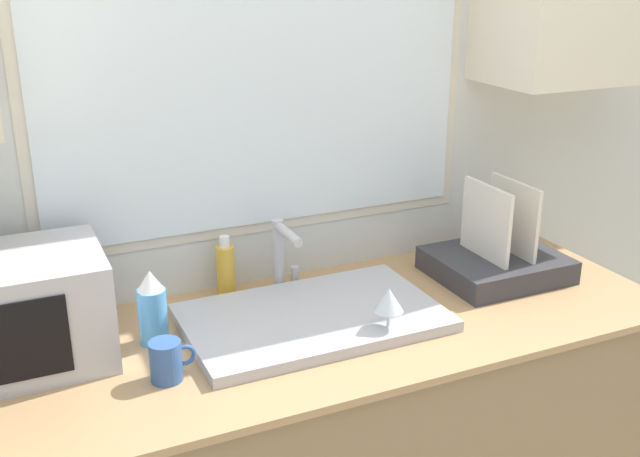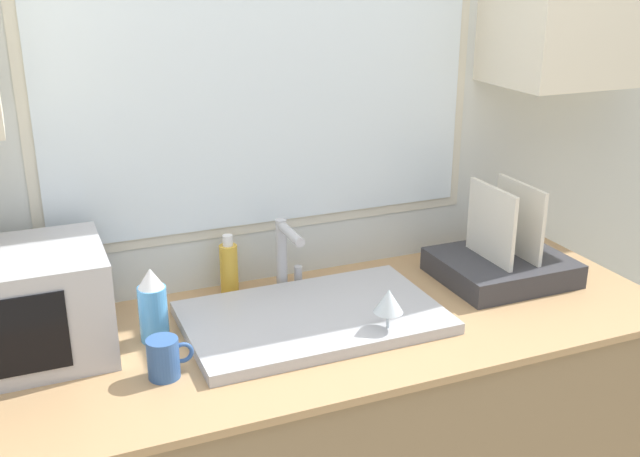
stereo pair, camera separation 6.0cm
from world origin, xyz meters
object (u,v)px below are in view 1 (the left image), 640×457
object	(u,v)px
dish_rack	(496,259)
spray_bottle	(152,309)
microwave	(14,311)
mug_near_sink	(167,361)
soap_bottle	(226,269)
faucet	(283,251)
wine_glass	(389,302)

from	to	relation	value
dish_rack	spray_bottle	xyz separation A→B (m)	(-1.03, 0.01, 0.04)
microwave	spray_bottle	bearing A→B (deg)	-7.29
spray_bottle	mug_near_sink	xyz separation A→B (m)	(-0.01, -0.19, -0.04)
soap_bottle	mug_near_sink	bearing A→B (deg)	-124.39
faucet	mug_near_sink	distance (m)	0.54
spray_bottle	wine_glass	distance (m)	0.58
spray_bottle	faucet	bearing A→B (deg)	19.96
spray_bottle	mug_near_sink	world-z (taller)	spray_bottle
spray_bottle	soap_bottle	bearing A→B (deg)	38.51
faucet	dish_rack	size ratio (longest dim) A/B	0.57
microwave	mug_near_sink	xyz separation A→B (m)	(0.30, -0.23, -0.08)
faucet	soap_bottle	world-z (taller)	faucet
dish_rack	mug_near_sink	xyz separation A→B (m)	(-1.04, -0.17, -0.00)
faucet	wine_glass	bearing A→B (deg)	-69.58
microwave	spray_bottle	world-z (taller)	microwave
spray_bottle	wine_glass	size ratio (longest dim) A/B	1.44
dish_rack	soap_bottle	bearing A→B (deg)	164.48
microwave	dish_rack	size ratio (longest dim) A/B	1.13
faucet	microwave	distance (m)	0.72
dish_rack	soap_bottle	size ratio (longest dim) A/B	2.12
microwave	dish_rack	bearing A→B (deg)	-2.34
faucet	soap_bottle	xyz separation A→B (m)	(-0.15, 0.05, -0.05)
faucet	soap_bottle	distance (m)	0.17
soap_bottle	mug_near_sink	xyz separation A→B (m)	(-0.26, -0.39, -0.03)
microwave	soap_bottle	size ratio (longest dim) A/B	2.39
soap_bottle	wine_glass	bearing A→B (deg)	-55.41
faucet	soap_bottle	bearing A→B (deg)	160.75
dish_rack	soap_bottle	distance (m)	0.80
microwave	dish_rack	distance (m)	1.34
microwave	wine_glass	size ratio (longest dim) A/B	3.09
spray_bottle	soap_bottle	distance (m)	0.32
mug_near_sink	wine_glass	bearing A→B (deg)	-3.40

